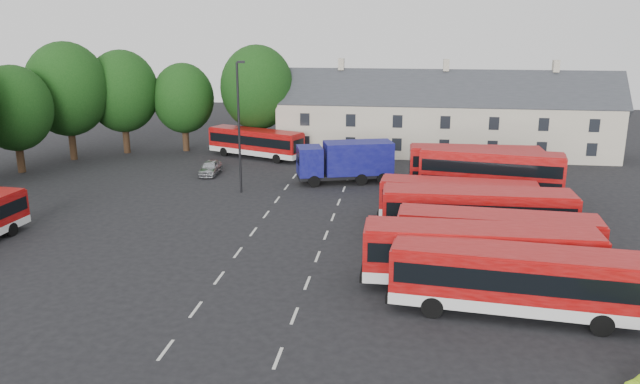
{
  "coord_description": "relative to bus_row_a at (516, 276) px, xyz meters",
  "views": [
    {
      "loc": [
        10.04,
        -37.26,
        13.86
      ],
      "look_at": [
        4.2,
        4.86,
        2.2
      ],
      "focal_mm": 35.0,
      "sensor_mm": 36.0,
      "label": 1
    }
  ],
  "objects": [
    {
      "name": "ground",
      "position": [
        -15.55,
        8.42,
        -2.02
      ],
      "size": [
        140.0,
        140.0,
        0.0
      ],
      "primitive_type": "plane",
      "color": "black",
      "rests_on": "ground"
    },
    {
      "name": "lane_markings",
      "position": [
        -13.05,
        10.42,
        -2.02
      ],
      "size": [
        5.15,
        33.8,
        0.01
      ],
      "color": "beige",
      "rests_on": "ground"
    },
    {
      "name": "treeline",
      "position": [
        -36.29,
        27.78,
        4.66
      ],
      "size": [
        29.92,
        32.59,
        12.01
      ],
      "color": "black",
      "rests_on": "ground"
    },
    {
      "name": "terrace_houses",
      "position": [
        -1.55,
        38.42,
        1.84
      ],
      "size": [
        35.7,
        7.13,
        10.06
      ],
      "color": "beige",
      "rests_on": "ground"
    },
    {
      "name": "bus_row_a",
      "position": [
        0.0,
        0.0,
        0.0
      ],
      "size": [
        12.13,
        3.93,
        3.37
      ],
      "rotation": [
        0.0,
        0.0,
        -0.1
      ],
      "color": "silver",
      "rests_on": "ground"
    },
    {
      "name": "bus_row_b",
      "position": [
        -1.39,
        2.94,
        0.05
      ],
      "size": [
        12.21,
        2.87,
        3.45
      ],
      "rotation": [
        0.0,
        0.0,
        0.0
      ],
      "color": "silver",
      "rests_on": "ground"
    },
    {
      "name": "bus_row_c",
      "position": [
        -0.05,
        6.28,
        -0.09
      ],
      "size": [
        11.52,
        3.33,
        3.22
      ],
      "rotation": [
        0.0,
        0.0,
        -0.06
      ],
      "color": "silver",
      "rests_on": "ground"
    },
    {
      "name": "bus_row_d",
      "position": [
        -0.73,
        10.67,
        0.04
      ],
      "size": [
        12.17,
        2.96,
        3.43
      ],
      "rotation": [
        0.0,
        0.0,
        0.01
      ],
      "color": "silver",
      "rests_on": "ground"
    },
    {
      "name": "bus_row_e",
      "position": [
        -1.67,
        14.36,
        -0.18
      ],
      "size": [
        11.0,
        3.24,
        3.07
      ],
      "rotation": [
        0.0,
        0.0,
        -0.07
      ],
      "color": "silver",
      "rests_on": "ground"
    },
    {
      "name": "bus_dd_south",
      "position": [
        1.06,
        18.89,
        0.46
      ],
      "size": [
        10.89,
        4.07,
        4.36
      ],
      "rotation": [
        0.0,
        0.0,
        -0.16
      ],
      "color": "silver",
      "rests_on": "ground"
    },
    {
      "name": "bus_dd_north",
      "position": [
        0.11,
        21.06,
        0.39
      ],
      "size": [
        10.4,
        2.62,
        4.24
      ],
      "rotation": [
        0.0,
        0.0,
        0.02
      ],
      "color": "silver",
      "rests_on": "ground"
    },
    {
      "name": "bus_north",
      "position": [
        -20.97,
        33.8,
        -0.22
      ],
      "size": [
        10.71,
        6.3,
        3.0
      ],
      "rotation": [
        0.0,
        0.0,
        -0.39
      ],
      "color": "silver",
      "rests_on": "ground"
    },
    {
      "name": "box_truck",
      "position": [
        -10.59,
        24.71,
        0.03
      ],
      "size": [
        8.73,
        4.88,
        3.65
      ],
      "rotation": [
        0.0,
        0.0,
        0.29
      ],
      "color": "black",
      "rests_on": "ground"
    },
    {
      "name": "silver_car",
      "position": [
        -23.45,
        25.93,
        -1.35
      ],
      "size": [
        1.79,
        4.02,
        1.34
      ],
      "primitive_type": "imported",
      "rotation": [
        0.0,
        0.0,
        0.05
      ],
      "color": "#A5A8AD",
      "rests_on": "ground"
    },
    {
      "name": "lamppost",
      "position": [
        -18.97,
        20.2,
        3.76
      ],
      "size": [
        0.75,
        0.44,
        10.85
      ],
      "rotation": [
        0.0,
        0.0,
        0.28
      ],
      "color": "black",
      "rests_on": "ground"
    }
  ]
}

